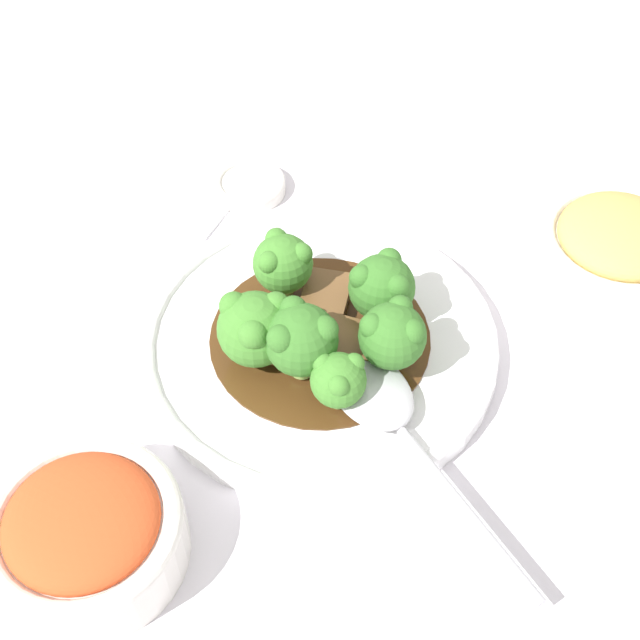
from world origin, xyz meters
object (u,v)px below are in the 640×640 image
(serving_spoon, at_px, (381,403))
(sauce_dish, at_px, (250,185))
(broccoli_floret_3, at_px, (255,328))
(main_plate, at_px, (320,342))
(beef_strip_1, at_px, (352,345))
(side_bowl_appetizer, at_px, (616,251))
(beef_strip_2, at_px, (294,333))
(broccoli_floret_4, at_px, (382,286))
(broccoli_floret_1, at_px, (393,335))
(side_bowl_kimchi, at_px, (86,532))
(broccoli_floret_5, at_px, (283,263))
(broccoli_floret_0, at_px, (338,379))
(broccoli_floret_2, at_px, (301,339))
(beef_strip_0, at_px, (326,296))

(serving_spoon, height_order, sauce_dish, serving_spoon)
(broccoli_floret_3, bearing_deg, main_plate, -126.01)
(beef_strip_1, xyz_separation_m, serving_spoon, (-0.04, 0.03, 0.00))
(beef_strip_1, height_order, side_bowl_appetizer, side_bowl_appetizer)
(beef_strip_2, height_order, broccoli_floret_3, broccoli_floret_3)
(broccoli_floret_4, distance_m, serving_spoon, 0.09)
(sauce_dish, bearing_deg, beef_strip_1, 143.73)
(broccoli_floret_1, bearing_deg, serving_spoon, 108.14)
(beef_strip_1, distance_m, side_bowl_kimchi, 0.21)
(broccoli_floret_5, bearing_deg, broccoli_floret_0, 141.33)
(broccoli_floret_2, distance_m, broccoli_floret_4, 0.08)
(main_plate, xyz_separation_m, side_bowl_appetizer, (-0.16, -0.17, 0.02))
(broccoli_floret_2, height_order, broccoli_floret_5, broccoli_floret_2)
(broccoli_floret_2, height_order, side_bowl_kimchi, broccoli_floret_2)
(beef_strip_0, bearing_deg, sauce_dish, -35.61)
(broccoli_floret_2, bearing_deg, beef_strip_2, -47.77)
(beef_strip_0, bearing_deg, beef_strip_1, 141.69)
(broccoli_floret_3, height_order, side_bowl_kimchi, broccoli_floret_3)
(broccoli_floret_2, height_order, sauce_dish, broccoli_floret_2)
(beef_strip_0, relative_size, broccoli_floret_5, 1.05)
(side_bowl_kimchi, distance_m, sauce_dish, 0.34)
(main_plate, bearing_deg, sauce_dish, -40.79)
(beef_strip_0, distance_m, broccoli_floret_4, 0.05)
(beef_strip_0, bearing_deg, broccoli_floret_5, 13.18)
(main_plate, height_order, beef_strip_0, beef_strip_0)
(serving_spoon, bearing_deg, broccoli_floret_5, -27.40)
(beef_strip_0, height_order, side_bowl_kimchi, side_bowl_kimchi)
(main_plate, relative_size, broccoli_floret_1, 4.67)
(broccoli_floret_1, xyz_separation_m, sauce_dish, (0.19, -0.12, -0.04))
(main_plate, distance_m, beef_strip_2, 0.02)
(broccoli_floret_3, relative_size, side_bowl_kimchi, 0.46)
(beef_strip_0, distance_m, side_bowl_kimchi, 0.24)
(main_plate, height_order, sauce_dish, main_plate)
(beef_strip_2, bearing_deg, broccoli_floret_1, -169.73)
(broccoli_floret_1, height_order, broccoli_floret_3, same)
(beef_strip_0, height_order, beef_strip_1, beef_strip_1)
(beef_strip_0, height_order, sauce_dish, beef_strip_0)
(main_plate, bearing_deg, broccoli_floret_0, 131.74)
(serving_spoon, height_order, side_bowl_appetizer, side_bowl_appetizer)
(broccoli_floret_3, distance_m, broccoli_floret_5, 0.06)
(broccoli_floret_5, relative_size, sauce_dish, 0.84)
(beef_strip_2, height_order, serving_spoon, serving_spoon)
(broccoli_floret_4, relative_size, sauce_dish, 0.86)
(beef_strip_2, bearing_deg, sauce_dish, -46.63)
(beef_strip_2, bearing_deg, side_bowl_kimchi, 82.75)
(broccoli_floret_2, distance_m, sauce_dish, 0.22)
(beef_strip_0, relative_size, broccoli_floret_3, 0.99)
(broccoli_floret_5, distance_m, sauce_dish, 0.14)
(broccoli_floret_0, distance_m, sauce_dish, 0.25)
(sauce_dish, bearing_deg, broccoli_floret_4, 153.78)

